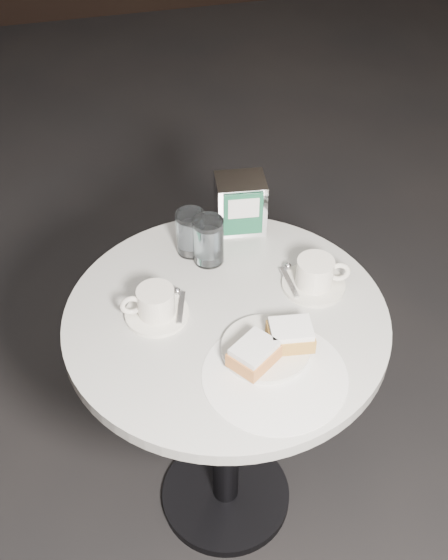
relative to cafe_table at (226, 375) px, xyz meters
The scene contains 9 objects.
ground 0.55m from the cafe_table, ahead, with size 7.00×7.00×0.00m, color black.
cafe_table is the anchor object (origin of this frame).
sugar_spill 0.28m from the cafe_table, 74.28° to the right, with size 0.29×0.29×0.00m, color white.
beignet_plate 0.26m from the cafe_table, 65.67° to the right, with size 0.23×0.23×0.06m.
coffee_cup_left 0.27m from the cafe_table, 165.63° to the left, with size 0.15×0.14×0.07m.
coffee_cup_right 0.32m from the cafe_table, 10.84° to the left, with size 0.17×0.17×0.07m.
water_glass_left 0.34m from the cafe_table, 96.86° to the left, with size 0.09×0.09×0.11m.
water_glass_right 0.31m from the cafe_table, 88.48° to the left, with size 0.09×0.09×0.11m.
napkin_dispenser 0.41m from the cafe_table, 69.49° to the left, with size 0.13×0.11×0.14m.
Camera 1 is at (-0.26, -1.01, 1.82)m, focal length 45.00 mm.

